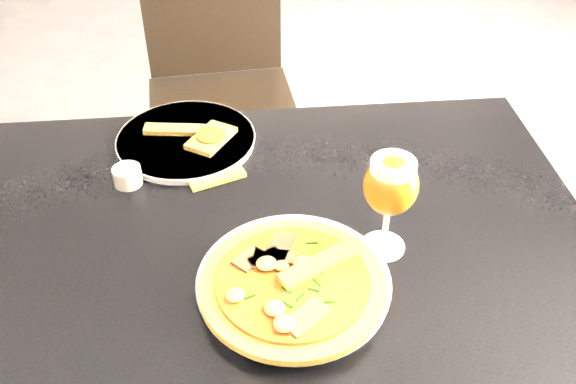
{
  "coord_description": "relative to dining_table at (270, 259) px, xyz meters",
  "views": [
    {
      "loc": [
        -0.12,
        -0.94,
        1.55
      ],
      "look_at": [
        0.0,
        -0.06,
        0.83
      ],
      "focal_mm": 40.0,
      "sensor_mm": 36.0,
      "label": 1
    }
  ],
  "objects": [
    {
      "name": "dining_table",
      "position": [
        0.0,
        0.0,
        0.0
      ],
      "size": [
        1.23,
        0.85,
        0.75
      ],
      "rotation": [
        0.0,
        0.0,
        -0.04
      ],
      "color": "black",
      "rests_on": "ground"
    },
    {
      "name": "chair_far",
      "position": [
        -0.06,
        0.89,
        -0.13
      ],
      "size": [
        0.46,
        0.46,
        0.97
      ],
      "rotation": [
        0.0,
        0.0,
        0.04
      ],
      "color": "black",
      "rests_on": "ground"
    },
    {
      "name": "plate_main",
      "position": [
        0.02,
        -0.16,
        0.1
      ],
      "size": [
        0.38,
        0.38,
        0.02
      ],
      "primitive_type": "cylinder",
      "rotation": [
        0.0,
        0.0,
        0.21
      ],
      "color": "white",
      "rests_on": "dining_table"
    },
    {
      "name": "pizza",
      "position": [
        0.02,
        -0.18,
        0.12
      ],
      "size": [
        0.31,
        0.31,
        0.03
      ],
      "rotation": [
        0.0,
        0.0,
        0.16
      ],
      "color": "olive",
      "rests_on": "plate_main"
    },
    {
      "name": "plate_second",
      "position": [
        -0.15,
        0.29,
        0.1
      ],
      "size": [
        0.34,
        0.34,
        0.02
      ],
      "primitive_type": "cylinder",
      "rotation": [
        0.0,
        0.0,
        -0.14
      ],
      "color": "white",
      "rests_on": "dining_table"
    },
    {
      "name": "crust_scraps",
      "position": [
        -0.12,
        0.28,
        0.11
      ],
      "size": [
        0.2,
        0.14,
        0.02
      ],
      "rotation": [
        0.0,
        0.0,
        0.26
      ],
      "color": "olive",
      "rests_on": "plate_second"
    },
    {
      "name": "loose_crust",
      "position": [
        -0.09,
        0.14,
        0.09
      ],
      "size": [
        0.12,
        0.06,
        0.01
      ],
      "primitive_type": "cube",
      "rotation": [
        0.0,
        0.0,
        0.32
      ],
      "color": "olive",
      "rests_on": "dining_table"
    },
    {
      "name": "sauce_cup",
      "position": [
        -0.27,
        0.16,
        0.11
      ],
      "size": [
        0.06,
        0.06,
        0.04
      ],
      "color": "beige",
      "rests_on": "dining_table"
    },
    {
      "name": "beer_glass",
      "position": [
        0.19,
        -0.09,
        0.23
      ],
      "size": [
        0.09,
        0.09,
        0.2
      ],
      "color": "#B0B5B9",
      "rests_on": "dining_table"
    }
  ]
}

